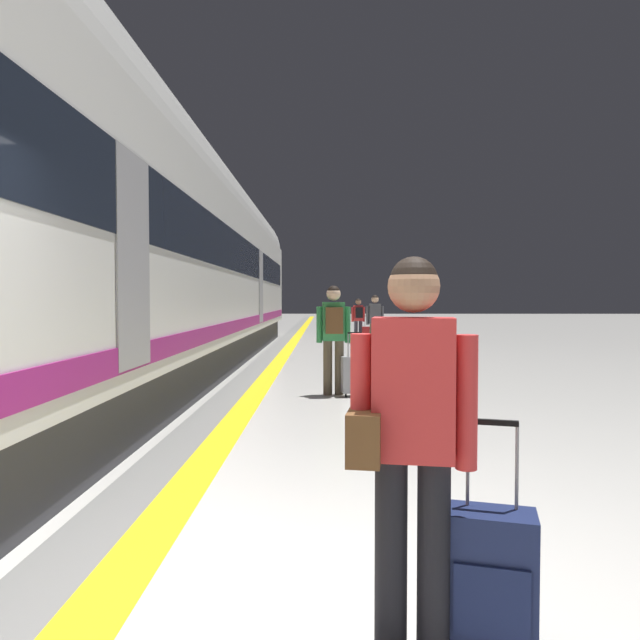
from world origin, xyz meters
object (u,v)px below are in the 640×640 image
Objects in this scene: passenger_mid at (358,317)px; waste_bin at (434,359)px; rolling_suitcase_foreground at (491,574)px; suitcase_near at (354,375)px; passenger_near at (334,330)px; passenger_far at (375,319)px; traveller_foreground at (409,426)px; suitcase_far at (386,341)px; suitcase_mid at (368,334)px; high_speed_train at (141,245)px.

passenger_mid is 1.73× the size of waste_bin.
suitcase_near reaches higher than rolling_suitcase_foreground.
rolling_suitcase_foreground is 6.84m from passenger_near.
rolling_suitcase_foreground is 6.66m from suitcase_near.
passenger_near reaches higher than passenger_far.
traveller_foreground is at bearing -101.45° from waste_bin.
traveller_foreground is 18.05m from passenger_mid.
rolling_suitcase_foreground is (0.37, 0.02, -0.66)m from traveller_foreground.
waste_bin is at bearing -85.82° from passenger_far.
passenger_mid is 10.13m from waste_bin.
suitcase_far is 6.43m from waste_bin.
suitcase_near is at bearing -95.39° from suitcase_mid.
high_speed_train is 31.24× the size of rolling_suitcase_foreground.
high_speed_train is 17.84× the size of passenger_near.
suitcase_far is (1.44, 14.36, -0.68)m from traveller_foreground.
suitcase_mid is (1.15, 17.83, -0.67)m from traveller_foreground.
traveller_foreground is 14.45m from suitcase_far.
high_speed_train is at bearing 164.28° from passenger_near.
rolling_suitcase_foreground is at bearing -94.30° from suitcase_far.
traveller_foreground is 0.98× the size of passenger_near.
suitcase_near is 0.61× the size of passenger_far.
high_speed_train is 19.99× the size of passenger_mid.
suitcase_near is 1.97m from waste_bin.
traveller_foreground reaches higher than rolling_suitcase_foreground.
waste_bin is (1.61, 7.93, -0.54)m from traveller_foreground.
suitcase_near is 7.99m from passenger_far.
suitcase_mid is 9.90m from waste_bin.
suitcase_near is (0.32, -0.13, -0.70)m from passenger_near.
passenger_near is (-0.22, 6.81, 0.05)m from traveller_foreground.
passenger_far is 6.67m from waste_bin.
waste_bin is (0.48, -6.64, -0.51)m from passenger_far.
suitcase_mid is at bearing -32.29° from passenger_mid.
suitcase_mid is at bearing 84.61° from suitcase_near.
passenger_near is at bearing -95.37° from passenger_mid.
passenger_near is 7.77m from suitcase_far.
passenger_mid is (0.47, 18.00, 0.60)m from rolling_suitcase_foreground.
suitcase_far is at bearing -80.58° from passenger_mid.
traveller_foreground is 1.76× the size of suitcase_mid.
passenger_far is at bearing -85.24° from passenger_mid.
passenger_mid reaches higher than rolling_suitcase_foreground.
waste_bin is at bearing 39.87° from suitcase_near.
high_speed_train is 11.30m from passenger_mid.
suitcase_near is 1.76× the size of suitcase_far.
traveller_foreground reaches higher than waste_bin.
traveller_foreground reaches higher than passenger_mid.
passenger_mid reaches higher than suitcase_far.
suitcase_near is (3.71, -1.09, -2.16)m from high_speed_train.
suitcase_far is (1.66, 7.56, -0.73)m from passenger_near.
high_speed_train is 53.86× the size of suitcase_far.
suitcase_mid is at bearing 82.91° from passenger_near.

